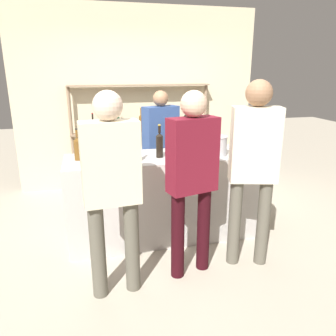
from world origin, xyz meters
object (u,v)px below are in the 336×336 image
object	(u,v)px
counter_bottle_0	(78,148)
ice_bucket	(217,146)
counter_bottle_2	(133,150)
customer_center	(192,172)
wine_glass	(194,139)
counter_bottle_3	(105,152)
customer_right	(254,160)
counter_bottle_1	(160,144)
server_behind_counter	(161,140)
customer_left	(112,182)
cork_jar	(122,148)

from	to	relation	value
counter_bottle_0	ice_bucket	xyz separation A→B (m)	(1.47, -0.17, -0.02)
counter_bottle_2	customer_center	size ratio (longest dim) A/B	0.21
wine_glass	ice_bucket	size ratio (longest dim) A/B	0.77
counter_bottle_3	customer_right	distance (m)	1.41
counter_bottle_3	counter_bottle_0	bearing A→B (deg)	132.42
counter_bottle_0	counter_bottle_1	xyz separation A→B (m)	(0.84, -0.10, 0.01)
customer_right	server_behind_counter	xyz separation A→B (m)	(-0.48, 1.75, -0.15)
counter_bottle_2	customer_left	distance (m)	0.73
ice_bucket	customer_left	distance (m)	1.44
counter_bottle_1	customer_center	xyz separation A→B (m)	(0.13, -0.72, -0.09)
counter_bottle_3	ice_bucket	distance (m)	1.22
counter_bottle_2	cork_jar	xyz separation A→B (m)	(-0.06, 0.43, -0.08)
wine_glass	counter_bottle_3	bearing A→B (deg)	-158.84
counter_bottle_1	wine_glass	xyz separation A→B (m)	(0.47, 0.23, -0.02)
customer_left	customer_right	xyz separation A→B (m)	(1.31, 0.14, 0.05)
customer_right	ice_bucket	bearing A→B (deg)	24.13
counter_bottle_2	customer_right	distance (m)	1.17
counter_bottle_1	counter_bottle_2	xyz separation A→B (m)	(-0.31, -0.17, 0.00)
customer_left	server_behind_counter	bearing A→B (deg)	-27.78
ice_bucket	server_behind_counter	xyz separation A→B (m)	(-0.38, 1.11, -0.15)
counter_bottle_0	server_behind_counter	bearing A→B (deg)	40.64
counter_bottle_3	counter_bottle_2	bearing A→B (deg)	1.76
ice_bucket	server_behind_counter	distance (m)	1.18
counter_bottle_1	counter_bottle_3	distance (m)	0.61
wine_glass	cork_jar	bearing A→B (deg)	178.07
wine_glass	customer_right	world-z (taller)	customer_right
counter_bottle_2	wine_glass	bearing A→B (deg)	27.03
counter_bottle_0	counter_bottle_3	world-z (taller)	counter_bottle_3
counter_bottle_2	counter_bottle_3	size ratio (longest dim) A/B	0.98
counter_bottle_1	cork_jar	bearing A→B (deg)	145.50
ice_bucket	customer_right	world-z (taller)	customer_right
customer_left	counter_bottle_2	bearing A→B (deg)	-25.57
counter_bottle_3	customer_left	xyz separation A→B (m)	(0.00, -0.67, -0.08)
ice_bucket	counter_bottle_2	bearing A→B (deg)	-173.63
customer_left	cork_jar	bearing A→B (deg)	-14.80
counter_bottle_2	customer_center	world-z (taller)	customer_center
counter_bottle_3	server_behind_counter	distance (m)	1.49
wine_glass	server_behind_counter	size ratio (longest dim) A/B	0.11
wine_glass	ice_bucket	bearing A→B (deg)	-60.64
cork_jar	server_behind_counter	bearing A→B (deg)	51.76
customer_left	customer_right	bearing A→B (deg)	-87.91
counter_bottle_0	customer_right	distance (m)	1.77
counter_bottle_1	customer_right	xyz separation A→B (m)	(0.73, -0.70, -0.03)
cork_jar	customer_right	distance (m)	1.46
wine_glass	cork_jar	world-z (taller)	wine_glass
counter_bottle_3	cork_jar	xyz separation A→B (m)	(0.21, 0.43, -0.07)
server_behind_counter	counter_bottle_0	bearing A→B (deg)	-67.76
customer_right	customer_left	bearing A→B (deg)	111.64
counter_bottle_3	customer_left	bearing A→B (deg)	-89.69
counter_bottle_0	counter_bottle_2	distance (m)	0.60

